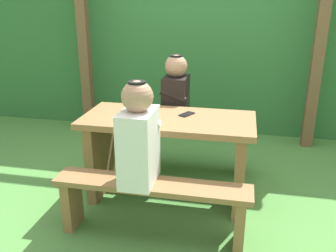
{
  "coord_description": "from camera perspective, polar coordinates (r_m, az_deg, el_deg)",
  "views": [
    {
      "loc": [
        0.57,
        -2.73,
        1.65
      ],
      "look_at": [
        0.0,
        0.0,
        0.66
      ],
      "focal_mm": 38.63,
      "sensor_mm": 36.0,
      "label": 1
    }
  ],
  "objects": [
    {
      "name": "picnic_table",
      "position": [
        3.02,
        0.0,
        -2.82
      ],
      "size": [
        1.4,
        0.64,
        0.73
      ],
      "color": "olive",
      "rests_on": "ground_plane"
    },
    {
      "name": "bench_far",
      "position": [
        3.6,
        1.84,
        -2.22
      ],
      "size": [
        1.4,
        0.24,
        0.43
      ],
      "color": "olive",
      "rests_on": "ground_plane"
    },
    {
      "name": "bench_near",
      "position": [
        2.61,
        -2.58,
        -11.27
      ],
      "size": [
        1.4,
        0.24,
        0.43
      ],
      "color": "olive",
      "rests_on": "ground_plane"
    },
    {
      "name": "person_white_shirt",
      "position": [
        2.43,
        -4.66,
        -1.8
      ],
      "size": [
        0.25,
        0.35,
        0.72
      ],
      "color": "white",
      "rests_on": "bench_near"
    },
    {
      "name": "pergola_post_right",
      "position": [
        4.32,
        22.64,
        10.73
      ],
      "size": [
        0.12,
        0.12,
        2.19
      ],
      "primitive_type": "cube",
      "color": "brown",
      "rests_on": "ground_plane"
    },
    {
      "name": "drinking_glass",
      "position": [
        2.89,
        -6.03,
        1.79
      ],
      "size": [
        0.08,
        0.08,
        0.08
      ],
      "primitive_type": "cylinder",
      "color": "silver",
      "rests_on": "picnic_table"
    },
    {
      "name": "person_black_coat",
      "position": [
        3.46,
        1.24,
        4.8
      ],
      "size": [
        0.25,
        0.35,
        0.72
      ],
      "color": "black",
      "rests_on": "bench_far"
    },
    {
      "name": "pergola_post_left",
      "position": [
        4.66,
        -13.05,
        12.27
      ],
      "size": [
        0.12,
        0.12,
        2.19
      ],
      "primitive_type": "cube",
      "color": "brown",
      "rests_on": "ground_plane"
    },
    {
      "name": "bottle_left",
      "position": [
        2.89,
        -3.42,
        3.1
      ],
      "size": [
        0.07,
        0.07,
        0.25
      ],
      "color": "silver",
      "rests_on": "picnic_table"
    },
    {
      "name": "ground_plane",
      "position": [
        3.24,
        0.0,
        -11.0
      ],
      "size": [
        12.0,
        12.0,
        0.0
      ],
      "primitive_type": "plane",
      "color": "#4F8B40"
    },
    {
      "name": "hedge_backdrop",
      "position": [
        4.87,
        5.16,
        13.47
      ],
      "size": [
        6.4,
        0.72,
        2.27
      ],
      "primitive_type": "cube",
      "color": "#316F36",
      "rests_on": "ground_plane"
    },
    {
      "name": "cell_phone",
      "position": [
        3.0,
        2.99,
        1.88
      ],
      "size": [
        0.13,
        0.16,
        0.01
      ],
      "primitive_type": "cube",
      "rotation": [
        0.0,
        0.0,
        -0.48
      ],
      "color": "black",
      "rests_on": "picnic_table"
    }
  ]
}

